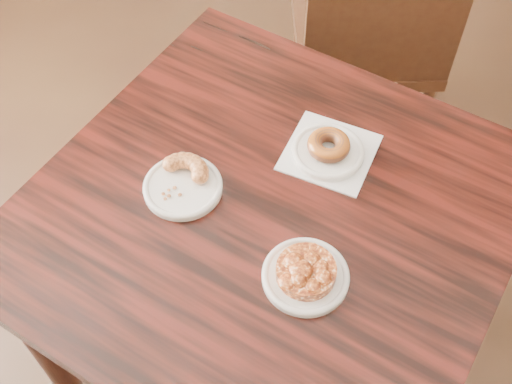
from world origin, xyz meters
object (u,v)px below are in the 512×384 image
(chair_far, at_px, (364,40))
(apple_fritter, at_px, (306,270))
(cruller_fragment, at_px, (182,181))
(cafe_table, at_px, (267,298))
(glazed_donut, at_px, (329,145))

(chair_far, height_order, apple_fritter, chair_far)
(chair_far, xyz_separation_m, apple_fritter, (0.05, -1.02, 0.33))
(apple_fritter, height_order, cruller_fragment, apple_fritter)
(chair_far, bearing_deg, cruller_fragment, 57.12)
(apple_fritter, xyz_separation_m, cruller_fragment, (-0.28, 0.12, -0.00))
(cafe_table, distance_m, cruller_fragment, 0.44)
(glazed_donut, bearing_deg, cafe_table, -115.21)
(chair_far, distance_m, glazed_donut, 0.80)
(apple_fritter, relative_size, cruller_fragment, 1.25)
(glazed_donut, distance_m, cruller_fragment, 0.30)
(cafe_table, bearing_deg, cruller_fragment, -163.50)
(cafe_table, height_order, apple_fritter, apple_fritter)
(glazed_donut, relative_size, cruller_fragment, 0.76)
(chair_far, relative_size, glazed_donut, 10.36)
(cafe_table, xyz_separation_m, glazed_donut, (0.08, 0.16, 0.41))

